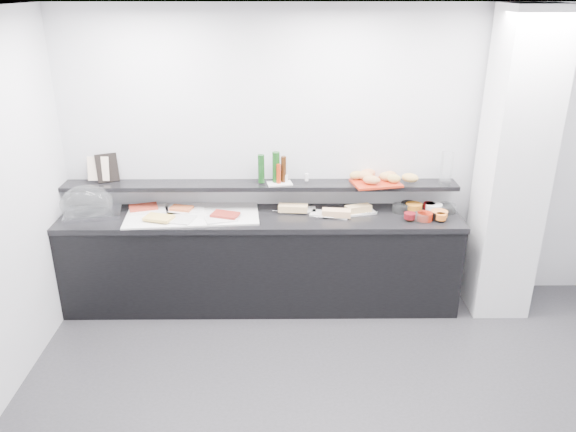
{
  "coord_description": "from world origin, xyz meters",
  "views": [
    {
      "loc": [
        -0.49,
        -2.98,
        2.82
      ],
      "look_at": [
        -0.45,
        1.45,
        1.0
      ],
      "focal_mm": 35.0,
      "sensor_mm": 36.0,
      "label": 1
    }
  ],
  "objects_px": {
    "sandwich_plate_mid": "(330,214)",
    "framed_print": "(107,168)",
    "condiment_tray": "(280,183)",
    "bread_tray": "(376,183)",
    "cloche_base": "(93,214)",
    "carafe": "(446,168)"
  },
  "relations": [
    {
      "from": "condiment_tray",
      "to": "bread_tray",
      "type": "distance_m",
      "value": 0.88
    },
    {
      "from": "cloche_base",
      "to": "framed_print",
      "type": "distance_m",
      "value": 0.44
    },
    {
      "from": "bread_tray",
      "to": "carafe",
      "type": "relative_size",
      "value": 1.41
    },
    {
      "from": "condiment_tray",
      "to": "framed_print",
      "type": "bearing_deg",
      "value": 165.64
    },
    {
      "from": "cloche_base",
      "to": "sandwich_plate_mid",
      "type": "xyz_separation_m",
      "value": [
        2.14,
        -0.01,
        -0.01
      ]
    },
    {
      "from": "cloche_base",
      "to": "carafe",
      "type": "height_order",
      "value": "carafe"
    },
    {
      "from": "sandwich_plate_mid",
      "to": "condiment_tray",
      "type": "distance_m",
      "value": 0.54
    },
    {
      "from": "framed_print",
      "to": "condiment_tray",
      "type": "distance_m",
      "value": 1.58
    },
    {
      "from": "condiment_tray",
      "to": "bread_tray",
      "type": "xyz_separation_m",
      "value": [
        0.88,
        -0.01,
        0.0
      ]
    },
    {
      "from": "sandwich_plate_mid",
      "to": "framed_print",
      "type": "relative_size",
      "value": 1.32
    },
    {
      "from": "condiment_tray",
      "to": "carafe",
      "type": "distance_m",
      "value": 1.51
    },
    {
      "from": "sandwich_plate_mid",
      "to": "condiment_tray",
      "type": "xyz_separation_m",
      "value": [
        -0.45,
        0.14,
        0.25
      ]
    },
    {
      "from": "cloche_base",
      "to": "condiment_tray",
      "type": "relative_size",
      "value": 2.19
    },
    {
      "from": "bread_tray",
      "to": "framed_print",
      "type": "bearing_deg",
      "value": 166.1
    },
    {
      "from": "sandwich_plate_mid",
      "to": "framed_print",
      "type": "height_order",
      "value": "framed_print"
    },
    {
      "from": "cloche_base",
      "to": "framed_print",
      "type": "relative_size",
      "value": 1.87
    },
    {
      "from": "framed_print",
      "to": "sandwich_plate_mid",
      "type": "bearing_deg",
      "value": -31.39
    },
    {
      "from": "cloche_base",
      "to": "sandwich_plate_mid",
      "type": "height_order",
      "value": "cloche_base"
    },
    {
      "from": "carafe",
      "to": "cloche_base",
      "type": "bearing_deg",
      "value": -177.84
    },
    {
      "from": "bread_tray",
      "to": "sandwich_plate_mid",
      "type": "bearing_deg",
      "value": -173.97
    },
    {
      "from": "bread_tray",
      "to": "condiment_tray",
      "type": "bearing_deg",
      "value": 167.99
    },
    {
      "from": "sandwich_plate_mid",
      "to": "cloche_base",
      "type": "bearing_deg",
      "value": -163.52
    }
  ]
}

